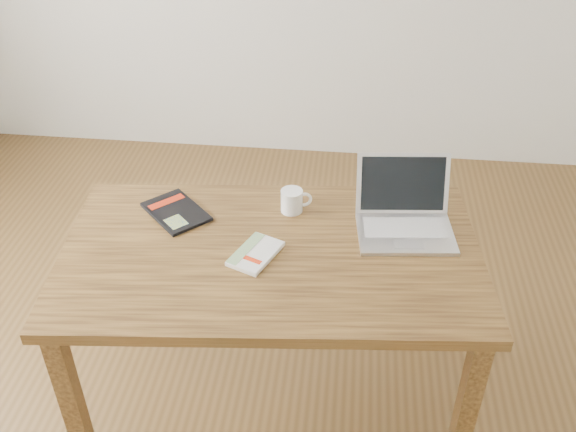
# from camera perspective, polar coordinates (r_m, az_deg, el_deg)

# --- Properties ---
(room) EXTENTS (4.04, 4.04, 2.70)m
(room) POSITION_cam_1_polar(r_m,az_deg,el_deg) (1.82, -8.66, 12.24)
(room) COLOR brown
(room) RESTS_ON ground
(desk) EXTENTS (1.44, 0.91, 0.75)m
(desk) POSITION_cam_1_polar(r_m,az_deg,el_deg) (2.16, -1.50, -4.93)
(desk) COLOR brown
(desk) RESTS_ON ground
(white_guidebook) EXTENTS (0.18, 0.22, 0.02)m
(white_guidebook) POSITION_cam_1_polar(r_m,az_deg,el_deg) (2.08, -2.90, -3.36)
(white_guidebook) COLOR silver
(white_guidebook) RESTS_ON desk
(black_guidebook) EXTENTS (0.28, 0.28, 0.01)m
(black_guidebook) POSITION_cam_1_polar(r_m,az_deg,el_deg) (2.31, -9.94, 0.39)
(black_guidebook) COLOR black
(black_guidebook) RESTS_ON desk
(laptop) EXTENTS (0.35, 0.33, 0.22)m
(laptop) POSITION_cam_1_polar(r_m,az_deg,el_deg) (2.22, 10.32, 0.07)
(laptop) COLOR silver
(laptop) RESTS_ON desk
(coffee_mug) EXTENTS (0.11, 0.08, 0.08)m
(coffee_mug) POSITION_cam_1_polar(r_m,az_deg,el_deg) (2.27, 0.40, 1.41)
(coffee_mug) COLOR white
(coffee_mug) RESTS_ON desk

